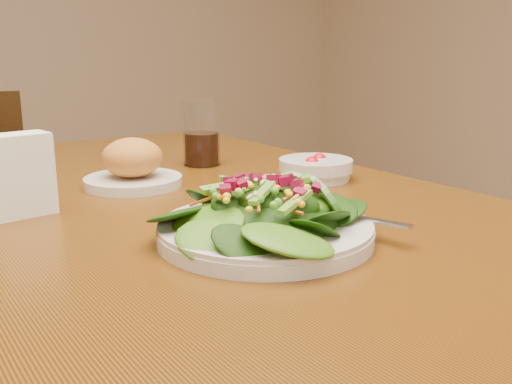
% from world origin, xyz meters
% --- Properties ---
extents(dining_table, '(0.90, 1.40, 0.75)m').
position_xyz_m(dining_table, '(0.00, 0.00, 0.65)').
color(dining_table, '#693C0C').
rests_on(dining_table, ground_plane).
extents(salad_plate, '(0.27, 0.27, 0.08)m').
position_xyz_m(salad_plate, '(0.03, -0.21, 0.78)').
color(salad_plate, silver).
rests_on(salad_plate, dining_table).
extents(bread_plate, '(0.17, 0.17, 0.08)m').
position_xyz_m(bread_plate, '(0.01, 0.15, 0.78)').
color(bread_plate, silver).
rests_on(bread_plate, dining_table).
extents(tomato_bowl, '(0.13, 0.13, 0.04)m').
position_xyz_m(tomato_bowl, '(0.30, 0.01, 0.77)').
color(tomato_bowl, silver).
rests_on(tomato_bowl, dining_table).
extents(drinking_glass, '(0.07, 0.07, 0.13)m').
position_xyz_m(drinking_glass, '(0.20, 0.25, 0.81)').
color(drinking_glass, silver).
rests_on(drinking_glass, dining_table).
extents(napkin_holder, '(0.09, 0.06, 0.12)m').
position_xyz_m(napkin_holder, '(-0.19, 0.08, 0.81)').
color(napkin_holder, white).
rests_on(napkin_holder, dining_table).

